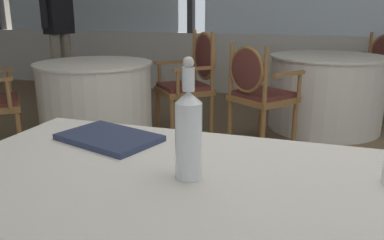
% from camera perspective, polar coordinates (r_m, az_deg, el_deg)
% --- Properties ---
extents(window_wall_far, '(10.89, 0.14, 2.98)m').
position_cam_1_polar(window_wall_far, '(5.52, 17.71, 15.27)').
color(window_wall_far, silver).
rests_on(window_wall_far, ground_plane).
extents(water_bottle, '(0.07, 0.07, 0.32)m').
position_cam_1_polar(water_bottle, '(1.00, -0.50, -1.73)').
color(water_bottle, white).
rests_on(water_bottle, foreground_table).
extents(menu_book, '(0.38, 0.30, 0.02)m').
position_cam_1_polar(menu_book, '(1.36, -12.06, -2.54)').
color(menu_book, '#2D3856').
rests_on(menu_book, foreground_table).
extents(background_table_0, '(1.00, 1.00, 0.74)m').
position_cam_1_polar(background_table_0, '(3.54, -13.86, 2.29)').
color(background_table_0, silver).
rests_on(background_table_0, ground_plane).
extents(dining_chair_0_0, '(0.66, 0.66, 0.98)m').
position_cam_1_polar(dining_chair_0_0, '(3.77, 0.14, 6.56)').
color(dining_chair_0_0, olive).
rests_on(dining_chair_0_0, ground_plane).
extents(background_table_2, '(1.14, 1.14, 0.74)m').
position_cam_1_polar(background_table_2, '(4.16, 18.97, 3.87)').
color(background_table_2, silver).
rests_on(background_table_2, ground_plane).
extents(dining_chair_2_0, '(0.66, 0.64, 0.92)m').
position_cam_1_polar(dining_chair_2_0, '(4.98, 25.74, 7.02)').
color(dining_chair_2_0, olive).
rests_on(dining_chair_2_0, ground_plane).
extents(dining_chair_2_1, '(0.66, 0.64, 0.90)m').
position_cam_1_polar(dining_chair_2_1, '(3.37, 9.52, 4.66)').
color(dining_chair_2_1, olive).
rests_on(dining_chair_2_1, ground_plane).
extents(diner_person_0, '(0.26, 0.52, 1.78)m').
position_cam_1_polar(diner_person_0, '(5.50, -19.00, 13.46)').
color(diner_person_0, gray).
rests_on(diner_person_0, ground_plane).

